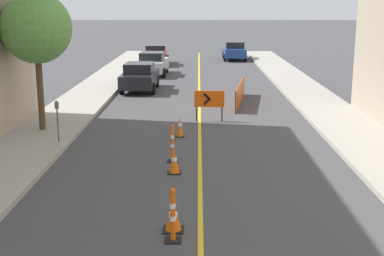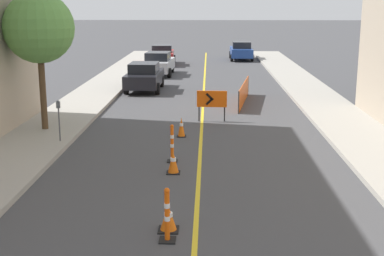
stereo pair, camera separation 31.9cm
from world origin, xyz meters
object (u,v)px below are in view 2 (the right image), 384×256
arrow_barricade_primary (212,100)px  parked_car_curb_far (162,55)px  delineator_post_rear (172,146)px  parking_meter_near_curb (59,112)px  parked_car_opposite_side (241,51)px  parked_car_curb_mid (158,63)px  street_tree_left_near (39,28)px  delineator_post_front (167,218)px  parked_car_curb_near (144,76)px  traffic_cone_second (168,218)px  traffic_cone_third (173,162)px  traffic_cone_fourth (181,127)px

arrow_barricade_primary → parked_car_curb_far: 21.24m
delineator_post_rear → parking_meter_near_curb: 4.50m
parked_car_opposite_side → parking_meter_near_curb: parking_meter_near_curb is taller
parked_car_curb_mid → street_tree_left_near: street_tree_left_near is taller
delineator_post_front → delineator_post_rear: (-0.28, 5.74, 0.01)m
parked_car_curb_far → parked_car_curb_near: bearing=-92.7°
delineator_post_rear → parked_car_curb_mid: size_ratio=0.27×
parked_car_curb_mid → delineator_post_front: bearing=-81.1°
traffic_cone_second → traffic_cone_third: 4.05m
delineator_post_front → arrow_barricade_primary: arrow_barricade_primary is taller
delineator_post_rear → parked_car_curb_mid: 20.61m
delineator_post_rear → parked_car_curb_far: parked_car_curb_far is taller
traffic_cone_fourth → delineator_post_front: bearing=-89.0°
traffic_cone_second → parking_meter_near_curb: bearing=121.5°
traffic_cone_second → parked_car_curb_far: size_ratio=0.13×
traffic_cone_second → arrow_barricade_primary: arrow_barricade_primary is taller
traffic_cone_third → delineator_post_rear: size_ratio=0.55×
traffic_cone_third → parked_car_curb_near: parked_car_curb_near is taller
delineator_post_rear → street_tree_left_near: (-5.14, 3.67, 3.44)m
parked_car_curb_mid → parking_meter_near_curb: 18.72m
parking_meter_near_curb → street_tree_left_near: street_tree_left_near is taller
parked_car_curb_far → street_tree_left_near: (-2.54, -23.11, 3.16)m
traffic_cone_third → traffic_cone_fourth: traffic_cone_fourth is taller
parked_car_opposite_side → parking_meter_near_curb: bearing=-105.6°
parked_car_curb_far → parking_meter_near_curb: (-1.46, -24.94, 0.38)m
traffic_cone_third → parked_car_curb_far: bearing=95.5°
traffic_cone_fourth → parked_car_opposite_side: (3.81, 27.35, 0.44)m
parked_car_opposite_side → parked_car_curb_mid: bearing=-121.9°
street_tree_left_near → parked_car_curb_far: bearing=83.7°
traffic_cone_fourth → parked_car_curb_far: size_ratio=0.17×
traffic_cone_second → delineator_post_rear: 5.21m
parked_car_curb_mid → traffic_cone_second: bearing=-81.0°
traffic_cone_third → parked_car_curb_mid: 21.77m
parked_car_opposite_side → parking_meter_near_curb: 29.83m
traffic_cone_second → parked_car_curb_far: (-2.86, 31.98, 0.51)m
delineator_post_front → arrow_barricade_primary: 11.68m
traffic_cone_third → street_tree_left_near: size_ratio=0.13×
traffic_cone_second → delineator_post_rear: (-0.27, 5.20, 0.23)m
traffic_cone_fourth → parked_car_curb_mid: (-2.46, 17.25, 0.44)m
traffic_cone_second → delineator_post_front: (0.02, -0.53, 0.22)m
traffic_cone_third → delineator_post_front: delineator_post_front is taller
traffic_cone_second → parked_car_opposite_side: bearing=84.1°
parked_car_curb_mid → parked_car_curb_far: (-0.27, 6.30, 0.00)m
traffic_cone_second → traffic_cone_fourth: bearing=90.9°
traffic_cone_fourth → traffic_cone_third: bearing=-90.3°
delineator_post_rear → parking_meter_near_curb: bearing=155.6°
parked_car_curb_far → parked_car_opposite_side: (6.54, 3.80, 0.00)m
traffic_cone_second → parked_car_opposite_side: 35.97m
delineator_post_rear → parked_car_opposite_side: parked_car_opposite_side is taller
traffic_cone_fourth → parked_car_curb_near: 10.96m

